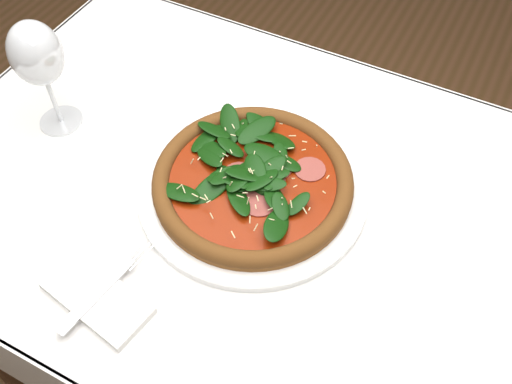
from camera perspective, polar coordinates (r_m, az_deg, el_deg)
The scene contains 7 objects.
ground at distance 1.62m, azimuth 0.21°, elevation -16.55°, with size 6.00×6.00×0.00m, color brown.
dining_table at distance 1.04m, azimuth 0.31°, elevation -3.66°, with size 1.21×0.81×0.75m.
plate at distance 0.96m, azimuth -0.32°, elevation 0.50°, with size 0.39×0.39×0.02m.
pizza at distance 0.94m, azimuth -0.32°, elevation 1.33°, with size 0.40×0.40×0.04m.
wine_glass at distance 1.04m, azimuth -21.09°, elevation 12.59°, with size 0.09×0.09×0.22m.
napkin at distance 0.88m, azimuth -15.60°, elevation -10.14°, with size 0.17×0.08×0.01m, color white.
fork at distance 0.88m, azimuth -14.20°, elevation -8.35°, with size 0.05×0.19×0.00m.
Camera 1 is at (0.26, -0.52, 1.52)m, focal length 40.00 mm.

